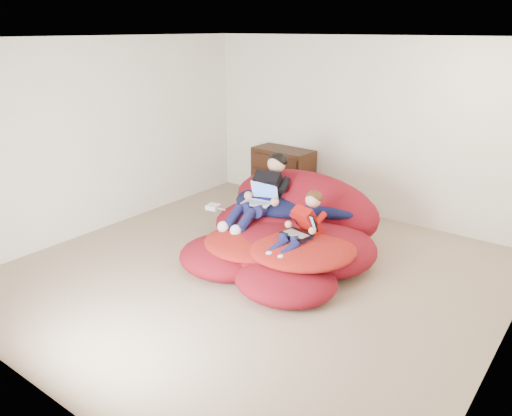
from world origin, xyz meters
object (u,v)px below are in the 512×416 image
at_px(younger_boy, 302,223).
at_px(laptop_black, 300,228).
at_px(older_boy, 264,190).
at_px(laptop_white, 260,197).
at_px(dresser, 283,175).
at_px(beanbag_pile, 288,231).

relative_size(younger_boy, laptop_black, 2.35).
xyz_separation_m(older_boy, laptop_black, (0.81, -0.43, -0.16)).
distance_m(older_boy, laptop_black, 0.93).
distance_m(older_boy, younger_boy, 0.90).
xyz_separation_m(laptop_white, laptop_black, (0.81, -0.36, -0.09)).
xyz_separation_m(dresser, older_boy, (0.73, -1.51, 0.29)).
xyz_separation_m(beanbag_pile, younger_boy, (0.41, -0.34, 0.31)).
bearing_deg(laptop_white, dresser, 114.91).
height_order(beanbag_pile, laptop_black, beanbag_pile).
height_order(older_boy, laptop_black, older_boy).
bearing_deg(laptop_white, younger_boy, -21.39).
relative_size(beanbag_pile, laptop_white, 5.97).
bearing_deg(younger_boy, beanbag_pile, 140.37).
distance_m(dresser, laptop_white, 1.76).
relative_size(dresser, laptop_black, 2.53).
height_order(beanbag_pile, laptop_white, beanbag_pile).
xyz_separation_m(beanbag_pile, older_boy, (-0.39, 0.04, 0.43)).
distance_m(younger_boy, laptop_white, 0.87).
relative_size(dresser, beanbag_pile, 0.41).
bearing_deg(laptop_black, younger_boy, 90.00).
bearing_deg(laptop_black, older_boy, 152.00).
bearing_deg(older_boy, dresser, 115.94).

